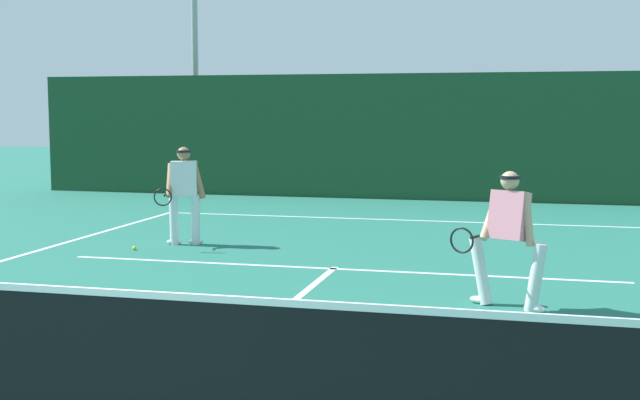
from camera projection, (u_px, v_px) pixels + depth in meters
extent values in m
cube|color=white|center=(393.00, 220.00, 17.13)|extent=(9.93, 0.10, 0.01)
cube|color=white|center=(333.00, 269.00, 11.85)|extent=(8.10, 0.10, 0.01)
cube|color=white|center=(269.00, 322.00, 8.90)|extent=(0.10, 6.40, 0.01)
cube|color=black|center=(129.00, 366.00, 5.76)|extent=(10.71, 0.02, 0.98)
cube|color=white|center=(127.00, 294.00, 5.70)|extent=(10.71, 0.03, 0.05)
cylinder|color=silver|center=(536.00, 278.00, 9.27)|extent=(0.29, 0.23, 0.80)
cylinder|color=silver|center=(481.00, 270.00, 9.69)|extent=(0.33, 0.25, 0.80)
ellipsoid|color=white|center=(535.00, 308.00, 9.31)|extent=(0.28, 0.21, 0.09)
ellipsoid|color=white|center=(480.00, 300.00, 9.73)|extent=(0.28, 0.21, 0.09)
cube|color=pink|center=(509.00, 216.00, 9.41)|extent=(0.50, 0.45, 0.58)
cylinder|color=tan|center=(528.00, 219.00, 9.27)|extent=(0.19, 0.16, 0.61)
cylinder|color=tan|center=(491.00, 216.00, 9.55)|extent=(0.26, 0.43, 0.54)
sphere|color=tan|center=(510.00, 180.00, 9.37)|extent=(0.21, 0.21, 0.21)
cylinder|color=black|center=(510.00, 177.00, 9.36)|extent=(0.30, 0.30, 0.04)
cylinder|color=black|center=(476.00, 237.00, 9.41)|extent=(0.14, 0.25, 0.03)
torus|color=black|center=(462.00, 240.00, 9.14)|extent=(0.28, 0.14, 0.29)
cylinder|color=silver|center=(196.00, 220.00, 13.98)|extent=(0.19, 0.19, 0.83)
cylinder|color=silver|center=(174.00, 220.00, 13.96)|extent=(0.20, 0.19, 0.83)
ellipsoid|color=white|center=(196.00, 242.00, 14.02)|extent=(0.28, 0.18, 0.09)
ellipsoid|color=white|center=(174.00, 242.00, 14.00)|extent=(0.28, 0.18, 0.09)
cube|color=silver|center=(184.00, 178.00, 13.90)|extent=(0.48, 0.35, 0.58)
cylinder|color=#9E704C|center=(198.00, 180.00, 13.92)|extent=(0.26, 0.17, 0.64)
cylinder|color=#9E704C|center=(170.00, 180.00, 13.88)|extent=(0.23, 0.46, 0.57)
sphere|color=#9E704C|center=(184.00, 154.00, 13.85)|extent=(0.22, 0.22, 0.22)
cylinder|color=black|center=(184.00, 151.00, 13.85)|extent=(0.30, 0.30, 0.04)
cylinder|color=black|center=(165.00, 195.00, 13.66)|extent=(0.11, 0.26, 0.03)
torus|color=black|center=(163.00, 197.00, 13.32)|extent=(0.29, 0.11, 0.29)
sphere|color=#D1E033|center=(134.00, 248.00, 13.44)|extent=(0.07, 0.07, 0.07)
cube|color=#1B4326|center=(419.00, 137.00, 20.80)|extent=(20.67, 0.12, 3.16)
cylinder|color=#9EA39E|center=(195.00, 60.00, 23.71)|extent=(0.18, 0.18, 7.32)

